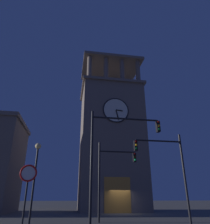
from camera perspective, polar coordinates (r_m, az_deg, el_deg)
ground_plane at (r=26.13m, az=4.70°, el=-25.65°), size 200.00×200.00×0.00m
clocktower at (r=31.40m, az=1.63°, el=-7.84°), size 9.33×7.91×24.24m
traffic_signal_near at (r=16.13m, az=16.65°, el=-12.91°), size 3.65×0.41×6.10m
traffic_signal_mid at (r=17.32m, az=1.67°, el=-15.19°), size 3.10×0.41×5.88m
traffic_signal_far at (r=13.34m, az=2.35°, el=-9.23°), size 4.61×0.41×6.90m
street_lamp at (r=16.61m, az=-18.14°, el=-13.68°), size 0.44×0.44×5.49m
no_horn_sign at (r=10.79m, az=-20.09°, el=-16.66°), size 0.78×0.14×3.12m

